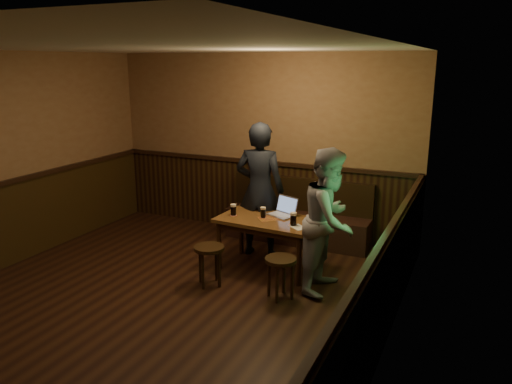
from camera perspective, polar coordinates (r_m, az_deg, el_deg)
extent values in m
cube|color=black|center=(5.80, -11.90, -13.04)|extent=(5.00, 6.00, 0.02)
cube|color=beige|center=(5.16, -13.60, 15.98)|extent=(5.00, 6.00, 0.02)
cube|color=olive|center=(7.86, 0.61, 5.45)|extent=(5.00, 0.02, 2.80)
cube|color=olive|center=(4.32, 15.01, -2.76)|extent=(0.02, 6.00, 2.80)
cube|color=black|center=(8.01, 0.50, -0.59)|extent=(4.98, 0.04, 1.10)
cube|color=black|center=(4.64, 13.94, -12.78)|extent=(0.04, 5.98, 1.10)
cube|color=black|center=(7.86, 0.43, 3.44)|extent=(4.98, 0.06, 0.06)
cube|color=black|center=(4.42, 14.01, -6.02)|extent=(0.06, 5.98, 0.06)
cube|color=black|center=(7.61, 4.72, -4.04)|extent=(2.20, 0.50, 0.45)
cube|color=black|center=(7.65, 5.30, -0.23)|extent=(2.20, 0.10, 0.50)
cube|color=brown|center=(6.47, 1.37, -3.26)|extent=(1.33, 0.81, 0.05)
cube|color=black|center=(6.49, 1.37, -3.84)|extent=(1.21, 0.70, 0.07)
cube|color=maroon|center=(6.46, 1.37, -3.05)|extent=(0.34, 0.34, 0.00)
cylinder|color=black|center=(6.61, -4.25, -6.08)|extent=(0.06, 0.06, 0.64)
cylinder|color=black|center=(7.08, -1.71, -4.61)|extent=(0.06, 0.06, 0.64)
cylinder|color=black|center=(6.11, 4.92, -7.85)|extent=(0.06, 0.06, 0.64)
cylinder|color=black|center=(6.62, 6.95, -6.10)|extent=(0.06, 0.06, 0.64)
cylinder|color=black|center=(6.08, -5.38, -6.40)|extent=(0.41, 0.41, 0.04)
cylinder|color=black|center=(6.10, -4.23, -8.75)|extent=(0.04, 0.04, 0.48)
cylinder|color=black|center=(6.28, -4.56, -8.04)|extent=(0.04, 0.04, 0.48)
cylinder|color=black|center=(6.25, -6.38, -8.20)|extent=(0.04, 0.04, 0.48)
cylinder|color=black|center=(6.07, -6.11, -8.91)|extent=(0.04, 0.04, 0.48)
cylinder|color=black|center=(5.74, 2.84, -7.74)|extent=(0.40, 0.40, 0.04)
cylinder|color=black|center=(5.80, 4.15, -10.06)|extent=(0.04, 0.04, 0.47)
cylinder|color=black|center=(5.96, 3.20, -9.35)|extent=(0.04, 0.04, 0.47)
cylinder|color=black|center=(5.87, 1.49, -9.70)|extent=(0.04, 0.04, 0.47)
cylinder|color=black|center=(5.71, 2.41, -10.43)|extent=(0.04, 0.04, 0.47)
cylinder|color=maroon|center=(6.60, -2.60, -2.67)|extent=(0.10, 0.10, 0.00)
cylinder|color=silver|center=(6.60, -2.60, -2.64)|extent=(0.08, 0.08, 0.00)
cylinder|color=black|center=(6.59, -2.60, -2.13)|extent=(0.07, 0.07, 0.12)
cylinder|color=beige|center=(6.56, -2.61, -1.51)|extent=(0.08, 0.08, 0.03)
cylinder|color=maroon|center=(6.50, 0.82, -2.94)|extent=(0.09, 0.09, 0.00)
cylinder|color=silver|center=(6.50, 0.82, -2.91)|extent=(0.08, 0.08, 0.00)
cylinder|color=black|center=(6.48, 0.82, -2.42)|extent=(0.07, 0.07, 0.11)
cylinder|color=beige|center=(6.46, 0.82, -1.84)|extent=(0.07, 0.07, 0.03)
cylinder|color=maroon|center=(6.22, 4.27, -3.79)|extent=(0.11, 0.11, 0.00)
cylinder|color=silver|center=(6.22, 4.27, -3.76)|extent=(0.09, 0.09, 0.00)
cylinder|color=black|center=(6.20, 4.28, -3.18)|extent=(0.08, 0.08, 0.13)
cylinder|color=beige|center=(6.18, 4.30, -2.48)|extent=(0.08, 0.08, 0.03)
cube|color=silver|center=(6.58, 2.85, -2.68)|extent=(0.41, 0.35, 0.02)
cube|color=#B2B2B7|center=(6.58, 2.85, -2.59)|extent=(0.36, 0.29, 0.00)
cube|color=silver|center=(6.63, 3.59, -1.45)|extent=(0.35, 0.20, 0.23)
cube|color=#617FB5|center=(6.62, 3.53, -1.46)|extent=(0.31, 0.17, 0.19)
cube|color=silver|center=(6.15, 4.85, -4.03)|extent=(0.27, 0.25, 0.00)
imported|color=black|center=(6.88, 0.44, 0.23)|extent=(0.74, 0.53, 1.89)
imported|color=gray|center=(5.90, 8.43, -3.23)|extent=(0.70, 0.87, 1.72)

